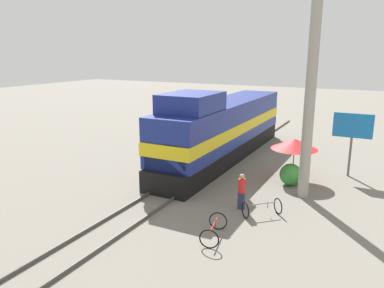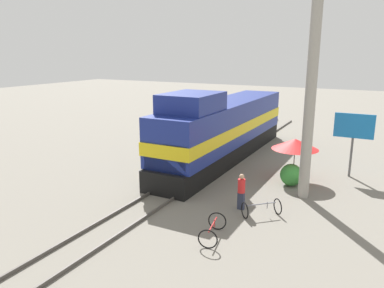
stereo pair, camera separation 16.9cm
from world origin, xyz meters
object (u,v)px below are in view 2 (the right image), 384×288
(vendor_umbrella, at_px, (295,144))
(bicycle_spare, at_px, (213,229))
(locomotive, at_px, (223,129))
(bicycle, at_px, (261,208))
(person_bystander, at_px, (241,190))
(utility_pole, at_px, (311,86))
(billboard_sign, at_px, (354,130))

(vendor_umbrella, bearing_deg, bicycle_spare, -97.55)
(locomotive, height_order, bicycle, locomotive)
(person_bystander, xyz_separation_m, bicycle_spare, (0.04, -3.16, -0.52))
(person_bystander, distance_m, bicycle, 1.23)
(utility_pole, distance_m, billboard_sign, 5.52)
(bicycle_spare, bearing_deg, vendor_umbrella, -108.93)
(locomotive, bearing_deg, utility_pole, -34.26)
(person_bystander, relative_size, bicycle_spare, 0.97)
(utility_pole, relative_size, billboard_sign, 2.98)
(person_bystander, xyz_separation_m, bicycle, (1.07, -0.31, -0.54))
(locomotive, distance_m, bicycle_spare, 11.15)
(locomotive, xyz_separation_m, utility_pole, (6.21, -4.23, 3.41))
(locomotive, relative_size, vendor_umbrella, 6.26)
(locomotive, relative_size, bicycle, 9.60)
(vendor_umbrella, bearing_deg, utility_pole, -66.00)
(locomotive, height_order, billboard_sign, locomotive)
(utility_pole, distance_m, bicycle_spare, 8.20)
(vendor_umbrella, height_order, person_bystander, vendor_umbrella)
(vendor_umbrella, relative_size, bicycle_spare, 1.48)
(vendor_umbrella, relative_size, billboard_sign, 0.70)
(billboard_sign, bearing_deg, bicycle, -110.25)
(vendor_umbrella, height_order, bicycle, vendor_umbrella)
(locomotive, height_order, person_bystander, locomotive)
(utility_pole, xyz_separation_m, vendor_umbrella, (-1.05, 2.36, -3.43))
(locomotive, height_order, vendor_umbrella, locomotive)
(utility_pole, bearing_deg, vendor_umbrella, 114.00)
(vendor_umbrella, distance_m, bicycle_spare, 8.63)
(vendor_umbrella, height_order, bicycle_spare, vendor_umbrella)
(bicycle, bearing_deg, utility_pole, -63.47)
(vendor_umbrella, xyz_separation_m, billboard_sign, (2.74, 2.12, 0.68))
(person_bystander, bearing_deg, utility_pole, 52.45)
(person_bystander, height_order, bicycle, person_bystander)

